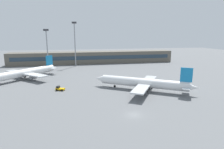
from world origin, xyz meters
TOP-DOWN VIEW (x-y plane):
  - ground_plane at (0.00, 40.00)m, footprint 400.00×400.00m
  - terminal_building at (0.00, 98.41)m, footprint 123.55×12.13m
  - airplane_near at (10.62, 21.71)m, footprint 35.99×26.51m
  - airplane_mid at (-40.27, 51.30)m, footprint 31.58×32.50m
  - baggage_tug_yellow at (-21.64, 28.22)m, footprint 3.89×2.98m
  - floodlight_tower_west at (-14.26, 86.56)m, footprint 3.20×0.80m
  - floodlight_tower_east at (-31.63, 78.51)m, footprint 3.20×0.80m

SIDE VIEW (x-z plane):
  - ground_plane at x=0.00m, z-range 0.00..0.00m
  - baggage_tug_yellow at x=-21.64m, z-range -0.08..1.67m
  - airplane_near at x=10.62m, z-range -1.98..8.19m
  - airplane_mid at x=-40.27m, z-range -2.02..8.34m
  - terminal_building at x=0.00m, z-range 0.00..9.00m
  - floodlight_tower_east at x=-31.63m, z-range 2.01..27.21m
  - floodlight_tower_west at x=-14.26m, z-range 2.08..32.35m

